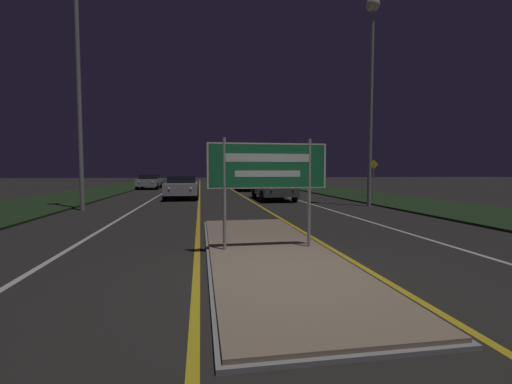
{
  "coord_description": "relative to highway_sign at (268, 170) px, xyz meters",
  "views": [
    {
      "loc": [
        -1.37,
        -5.17,
        1.7
      ],
      "look_at": [
        0.0,
        3.23,
        1.17
      ],
      "focal_mm": 24.0,
      "sensor_mm": 36.0,
      "label": 1
    }
  ],
  "objects": [
    {
      "name": "warning_sign",
      "position": [
        9.26,
        12.91,
        -0.24
      ],
      "size": [
        0.6,
        0.06,
        2.32
      ],
      "color": "#9E9E99",
      "rests_on": "verge_right"
    },
    {
      "name": "verge_right",
      "position": [
        9.5,
        18.27,
        -1.68
      ],
      "size": [
        5.0,
        100.0,
        0.08
      ],
      "color": "#1E3319",
      "rests_on": "ground_plane"
    },
    {
      "name": "verge_left",
      "position": [
        -9.5,
        18.27,
        -1.68
      ],
      "size": [
        5.0,
        100.0,
        0.08
      ],
      "color": "#1E3319",
      "rests_on": "ground_plane"
    },
    {
      "name": "highway_sign",
      "position": [
        0.0,
        0.0,
        0.0
      ],
      "size": [
        2.48,
        0.07,
        2.27
      ],
      "color": "#9E9E99",
      "rests_on": "median_island"
    },
    {
      "name": "car_receding_2",
      "position": [
        2.38,
        30.05,
        -1.02
      ],
      "size": [
        1.94,
        4.39,
        1.3
      ],
      "color": "maroon",
      "rests_on": "ground_plane"
    },
    {
      "name": "car_receding_1",
      "position": [
        2.71,
        22.19,
        -0.96
      ],
      "size": [
        2.0,
        4.63,
        1.41
      ],
      "color": "#4C514C",
      "rests_on": "ground_plane"
    },
    {
      "name": "edge_line_white_right",
      "position": [
        7.2,
        23.27,
        -1.71
      ],
      "size": [
        0.1,
        70.0,
        0.01
      ],
      "color": "silver",
      "rests_on": "ground_plane"
    },
    {
      "name": "lane_line_white_left",
      "position": [
        -4.2,
        23.27,
        -1.71
      ],
      "size": [
        0.12,
        70.0,
        0.01
      ],
      "color": "silver",
      "rests_on": "ground_plane"
    },
    {
      "name": "car_approaching_1",
      "position": [
        -6.09,
        26.27,
        -1.0
      ],
      "size": [
        1.97,
        4.4,
        1.33
      ],
      "color": "#B7B7BC",
      "rests_on": "ground_plane"
    },
    {
      "name": "ground_plane",
      "position": [
        0.0,
        -1.73,
        -1.72
      ],
      "size": [
        160.0,
        160.0,
        0.0
      ],
      "primitive_type": "plane",
      "color": "#282623"
    },
    {
      "name": "streetlight_right_near",
      "position": [
        6.62,
        8.39,
        5.12
      ],
      "size": [
        0.64,
        0.64,
        9.72
      ],
      "color": "#9E9E99",
      "rests_on": "ground_plane"
    },
    {
      "name": "lane_line_white_right",
      "position": [
        4.2,
        23.27,
        -1.71
      ],
      "size": [
        0.12,
        70.0,
        0.01
      ],
      "color": "silver",
      "rests_on": "ground_plane"
    },
    {
      "name": "centre_line_yellow_right",
      "position": [
        1.45,
        23.27,
        -1.71
      ],
      "size": [
        0.12,
        70.0,
        0.01
      ],
      "color": "gold",
      "rests_on": "ground_plane"
    },
    {
      "name": "centre_line_yellow_left",
      "position": [
        -1.45,
        23.27,
        -1.71
      ],
      "size": [
        0.12,
        70.0,
        0.01
      ],
      "color": "gold",
      "rests_on": "ground_plane"
    },
    {
      "name": "car_receding_0",
      "position": [
        2.85,
        12.64,
        -0.96
      ],
      "size": [
        2.03,
        4.68,
        1.45
      ],
      "color": "#4C514C",
      "rests_on": "ground_plane"
    },
    {
      "name": "streetlight_left_near",
      "position": [
        -6.39,
        8.75,
        5.07
      ],
      "size": [
        0.59,
        0.59,
        10.13
      ],
      "color": "#9E9E99",
      "rests_on": "ground_plane"
    },
    {
      "name": "median_island",
      "position": [
        0.0,
        0.0,
        -1.68
      ],
      "size": [
        2.52,
        8.29,
        0.1
      ],
      "color": "#999993",
      "rests_on": "ground_plane"
    },
    {
      "name": "edge_line_white_left",
      "position": [
        -7.2,
        23.27,
        -1.71
      ],
      "size": [
        0.1,
        70.0,
        0.01
      ],
      "color": "silver",
      "rests_on": "ground_plane"
    },
    {
      "name": "car_approaching_0",
      "position": [
        -2.48,
        14.52,
        -0.97
      ],
      "size": [
        2.01,
        4.72,
        1.38
      ],
      "color": "#B7B7BC",
      "rests_on": "ground_plane"
    }
  ]
}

